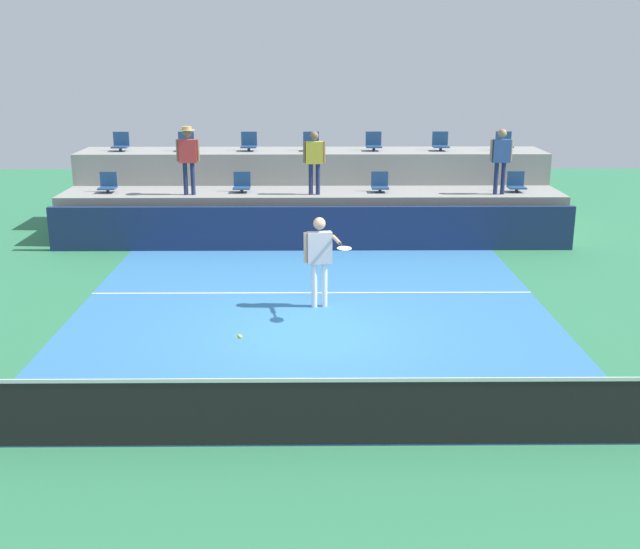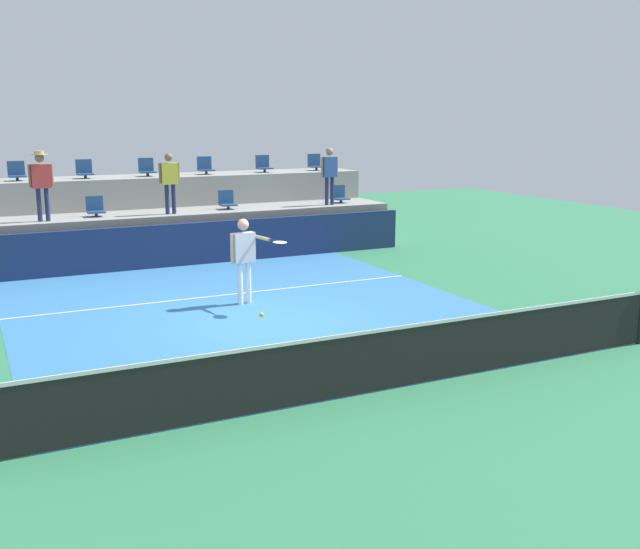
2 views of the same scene
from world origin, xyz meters
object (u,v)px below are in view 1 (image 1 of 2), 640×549
at_px(stadium_chair_upper_far_left, 121,143).
at_px(stadium_chair_upper_far_right, 504,143).
at_px(stadium_chair_lower_far_left, 108,184).
at_px(stadium_chair_upper_right, 440,143).
at_px(stadium_chair_upper_mid_right, 374,143).
at_px(spectator_in_grey, 314,157).
at_px(stadium_chair_lower_right, 380,184).
at_px(stadium_chair_upper_left, 186,143).
at_px(stadium_chair_upper_center, 311,143).
at_px(tennis_ball, 240,337).
at_px(stadium_chair_lower_far_right, 516,183).
at_px(tennis_player, 320,253).
at_px(stadium_chair_upper_mid_left, 249,143).
at_px(spectator_in_white, 501,155).
at_px(spectator_with_hat, 188,153).
at_px(stadium_chair_lower_left, 242,184).

distance_m(stadium_chair_upper_far_left, stadium_chair_upper_far_right, 10.71).
relative_size(stadium_chair_lower_far_left, stadium_chair_upper_right, 1.00).
xyz_separation_m(stadium_chair_upper_mid_right, spectator_in_grey, (-1.67, -2.18, -0.11)).
bearing_deg(stadium_chair_lower_right, stadium_chair_upper_left, 161.20).
height_order(stadium_chair_upper_center, tennis_ball, stadium_chair_upper_center).
height_order(stadium_chair_lower_far_right, stadium_chair_upper_center, stadium_chair_upper_center).
bearing_deg(spectator_in_grey, stadium_chair_upper_far_right, 22.33).
xyz_separation_m(stadium_chair_lower_far_right, tennis_ball, (-6.35, -9.62, -0.61)).
distance_m(stadium_chair_lower_right, stadium_chair_upper_left, 5.65).
height_order(stadium_chair_upper_mid_right, tennis_player, stadium_chair_upper_mid_right).
relative_size(stadium_chair_lower_right, stadium_chair_upper_far_right, 1.00).
relative_size(stadium_chair_lower_right, stadium_chair_upper_right, 1.00).
xyz_separation_m(stadium_chair_lower_far_left, stadium_chair_lower_far_right, (10.62, 0.00, 0.00)).
height_order(stadium_chair_upper_mid_left, spectator_in_grey, spectator_in_grey).
height_order(stadium_chair_upper_center, stadium_chair_upper_far_right, same).
distance_m(stadium_chair_upper_mid_left, spectator_in_white, 6.90).
xyz_separation_m(stadium_chair_upper_far_left, tennis_ball, (4.31, -11.42, -1.46)).
bearing_deg(stadium_chair_upper_mid_left, stadium_chair_lower_right, -27.03).
bearing_deg(stadium_chair_upper_left, spectator_in_grey, -31.37).
height_order(spectator_in_grey, tennis_ball, spectator_in_grey).
distance_m(stadium_chair_upper_far_left, spectator_with_hat, 3.11).
bearing_deg(spectator_in_grey, stadium_chair_upper_center, 92.25).
bearing_deg(stadium_chair_upper_center, stadium_chair_upper_far_left, 180.00).
relative_size(stadium_chair_lower_far_right, spectator_in_grey, 0.32).
distance_m(stadium_chair_lower_left, stadium_chair_lower_far_right, 7.15).
relative_size(stadium_chair_upper_left, spectator_in_grey, 0.32).
distance_m(spectator_in_white, tennis_ball, 11.00).
relative_size(stadium_chair_upper_mid_right, stadium_chair_upper_far_right, 1.00).
distance_m(stadium_chair_lower_far_right, stadium_chair_upper_center, 5.71).
xyz_separation_m(stadium_chair_lower_right, stadium_chair_upper_center, (-1.79, 1.80, 0.85)).
xyz_separation_m(spectator_in_grey, spectator_in_white, (4.72, 0.00, 0.04)).
xyz_separation_m(stadium_chair_upper_far_left, spectator_with_hat, (2.21, -2.18, -0.01)).
height_order(stadium_chair_upper_mid_right, spectator_with_hat, spectator_with_hat).
bearing_deg(stadium_chair_upper_left, stadium_chair_upper_far_left, 180.00).
bearing_deg(stadium_chair_upper_mid_left, stadium_chair_upper_far_left, 180.00).
distance_m(stadium_chair_lower_far_left, stadium_chair_upper_center, 5.63).
xyz_separation_m(stadium_chair_lower_right, spectator_in_grey, (-1.71, -0.38, 0.74)).
distance_m(stadium_chair_lower_right, tennis_ball, 10.03).
bearing_deg(tennis_ball, tennis_player, 73.06).
xyz_separation_m(stadium_chair_upper_left, stadium_chair_upper_center, (3.50, 0.00, 0.00)).
relative_size(stadium_chair_upper_mid_left, spectator_with_hat, 0.30).
bearing_deg(stadium_chair_lower_far_right, stadium_chair_upper_left, 168.50).
bearing_deg(stadium_chair_upper_right, stadium_chair_upper_mid_right, 180.00).
xyz_separation_m(stadium_chair_lower_far_left, tennis_ball, (4.27, -9.62, -0.61)).
bearing_deg(stadium_chair_upper_mid_left, stadium_chair_lower_far_left, -153.00).
height_order(stadium_chair_lower_right, stadium_chair_upper_far_left, stadium_chair_upper_far_left).
xyz_separation_m(stadium_chair_lower_far_right, spectator_in_grey, (-5.26, -0.38, 0.74)).
distance_m(stadium_chair_lower_left, stadium_chair_upper_mid_right, 4.07).
distance_m(stadium_chair_lower_left, stadium_chair_upper_far_left, 4.04).
bearing_deg(stadium_chair_upper_far_left, stadium_chair_upper_far_right, 0.00).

